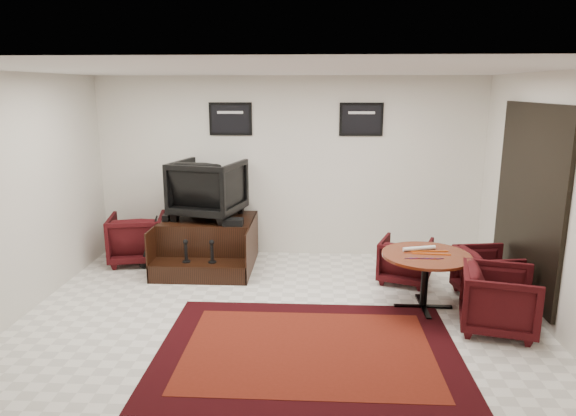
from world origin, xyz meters
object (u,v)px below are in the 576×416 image
at_px(armchair_side, 137,236).
at_px(table_chair_corner, 499,297).
at_px(shine_chair, 208,186).
at_px(table_chair_window, 489,272).
at_px(table_chair_back, 405,258).
at_px(meeting_table, 426,261).
at_px(shine_podium, 208,244).

height_order(armchair_side, table_chair_corner, armchair_side).
relative_size(shine_chair, table_chair_window, 1.36).
distance_m(table_chair_back, table_chair_window, 1.09).
bearing_deg(meeting_table, table_chair_back, 95.56).
bearing_deg(table_chair_back, table_chair_window, 171.52).
xyz_separation_m(armchair_side, table_chair_window, (4.91, -1.15, -0.06)).
bearing_deg(shine_chair, table_chair_window, 176.38).
bearing_deg(table_chair_window, armchair_side, 67.90).
xyz_separation_m(meeting_table, table_chair_window, (0.87, 0.34, -0.24)).
bearing_deg(table_chair_back, armchair_side, 11.29).
bearing_deg(shine_podium, meeting_table, -25.51).
bearing_deg(table_chair_corner, shine_podium, 75.24).
bearing_deg(table_chair_corner, meeting_table, 64.45).
distance_m(armchair_side, table_chair_corner, 5.16).
height_order(armchair_side, meeting_table, armchair_side).
bearing_deg(table_chair_window, meeting_table, 102.57).
bearing_deg(table_chair_corner, armchair_side, 80.18).
bearing_deg(table_chair_back, shine_chair, 6.96).
bearing_deg(shine_podium, table_chair_corner, -28.45).
height_order(shine_podium, armchair_side, armchair_side).
height_order(table_chair_back, table_chair_window, table_chair_window).
height_order(shine_podium, table_chair_corner, table_chair_corner).
bearing_deg(table_chair_window, shine_podium, 65.57).
bearing_deg(armchair_side, meeting_table, 148.14).
bearing_deg(table_chair_window, table_chair_back, 52.31).
bearing_deg(table_chair_back, shine_podium, 9.73).
distance_m(meeting_table, table_chair_corner, 0.91).
relative_size(table_chair_window, table_chair_corner, 0.91).
relative_size(meeting_table, table_chair_corner, 1.34).
relative_size(table_chair_back, table_chair_corner, 0.86).
relative_size(armchair_side, table_chair_back, 1.23).
relative_size(shine_podium, table_chair_window, 1.99).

